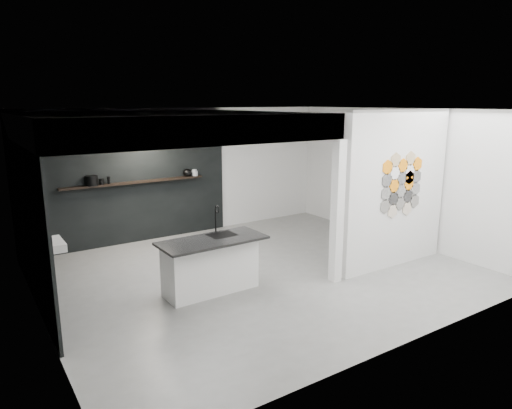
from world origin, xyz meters
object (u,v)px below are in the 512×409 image
object	(u,v)px
kettle	(187,173)
partition_panel	(396,190)
kitchen_island	(211,264)
wall_basin	(49,245)
glass_vase	(194,173)
glass_bowl	(194,173)
bottle_dark	(109,180)
utensil_cup	(102,182)
stockpot	(92,181)

from	to	relation	value
kettle	partition_panel	bearing A→B (deg)	-53.52
kitchen_island	kettle	size ratio (longest dim) A/B	8.27
wall_basin	glass_vase	world-z (taller)	glass_vase
glass_bowl	bottle_dark	distance (m)	1.89
partition_panel	glass_bowl	distance (m)	4.39
glass_bowl	bottle_dark	size ratio (longest dim) A/B	1.04
glass_bowl	bottle_dark	bearing A→B (deg)	180.00
wall_basin	kitchen_island	distance (m)	2.41
glass_vase	utensil_cup	distance (m)	2.03
kitchen_island	stockpot	size ratio (longest dim) A/B	7.04
kitchen_island	utensil_cup	xyz separation A→B (m)	(-0.77, 3.12, 0.93)
wall_basin	kitchen_island	world-z (taller)	kitchen_island
kitchen_island	stockpot	xyz separation A→B (m)	(-0.96, 3.12, 0.97)
wall_basin	glass_vase	size ratio (longest dim) A/B	4.18
kettle	glass_vase	distance (m)	0.17
partition_panel	stockpot	world-z (taller)	partition_panel
partition_panel	wall_basin	bearing A→B (deg)	161.77
stockpot	glass_vase	distance (m)	2.22
bottle_dark	glass_bowl	bearing A→B (deg)	0.00
kettle	glass_bowl	xyz separation A→B (m)	(0.17, 0.00, -0.03)
partition_panel	utensil_cup	size ratio (longest dim) A/B	24.69
glass_bowl	kettle	bearing A→B (deg)	180.00
glass_vase	bottle_dark	xyz separation A→B (m)	(-1.89, 0.00, 0.00)
glass_vase	kitchen_island	bearing A→B (deg)	-112.01
partition_panel	glass_bowl	size ratio (longest dim) A/B	18.48
stockpot	wall_basin	bearing A→B (deg)	-119.53
wall_basin	bottle_dark	bearing A→B (deg)	54.01
wall_basin	bottle_dark	size ratio (longest dim) A/B	4.11
kettle	bottle_dark	distance (m)	1.72
kettle	glass_bowl	size ratio (longest dim) A/B	1.33
stockpot	bottle_dark	size ratio (longest dim) A/B	1.62
glass_vase	partition_panel	bearing A→B (deg)	-61.77
glass_vase	utensil_cup	size ratio (longest dim) A/B	1.26
partition_panel	utensil_cup	xyz separation A→B (m)	(-4.11, 3.87, -0.02)
utensil_cup	kitchen_island	bearing A→B (deg)	-76.16
kettle	glass_bowl	distance (m)	0.17
kitchen_island	glass_bowl	size ratio (longest dim) A/B	10.99
glass_bowl	utensil_cup	bearing A→B (deg)	180.00
kettle	glass_vase	world-z (taller)	kettle
partition_panel	glass_vase	size ratio (longest dim) A/B	19.52
wall_basin	bottle_dark	world-z (taller)	bottle_dark
glass_vase	utensil_cup	bearing A→B (deg)	180.00
bottle_dark	stockpot	bearing A→B (deg)	180.00
partition_panel	kitchen_island	size ratio (longest dim) A/B	1.68
utensil_cup	glass_bowl	bearing A→B (deg)	0.00
stockpot	glass_bowl	world-z (taller)	stockpot
partition_panel	utensil_cup	world-z (taller)	partition_panel
partition_panel	kitchen_island	distance (m)	3.55
kettle	glass_bowl	world-z (taller)	kettle
wall_basin	glass_vase	xyz separation A→B (m)	(3.39, 2.07, 0.54)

